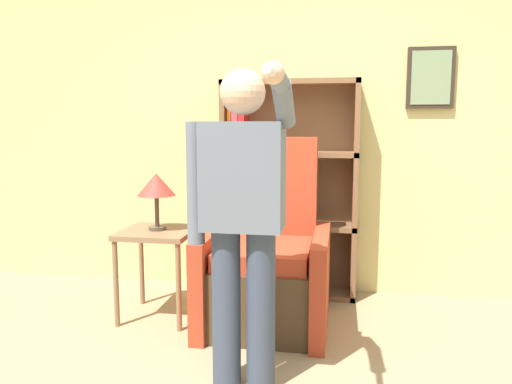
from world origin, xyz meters
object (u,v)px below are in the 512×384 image
object	(u,v)px
bookcase	(278,190)
table_lamp	(156,186)
armchair	(267,267)
side_table	(158,244)
person_standing	(242,211)

from	to	relation	value
bookcase	table_lamp	distance (m)	1.02
armchair	table_lamp	world-z (taller)	armchair
bookcase	table_lamp	xyz separation A→B (m)	(-0.77, -0.65, 0.10)
bookcase	side_table	xyz separation A→B (m)	(-0.77, -0.65, -0.31)
person_standing	side_table	world-z (taller)	person_standing
person_standing	bookcase	bearing A→B (deg)	90.28
armchair	person_standing	world-z (taller)	person_standing
armchair	person_standing	bearing A→B (deg)	-89.79
side_table	table_lamp	xyz separation A→B (m)	(0.00, 0.00, 0.41)
side_table	armchair	bearing A→B (deg)	2.71
person_standing	side_table	xyz separation A→B (m)	(-0.78, 0.85, -0.40)
person_standing	armchair	bearing A→B (deg)	90.21
person_standing	table_lamp	distance (m)	1.16
bookcase	armchair	size ratio (longest dim) A/B	1.34
armchair	table_lamp	distance (m)	0.95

